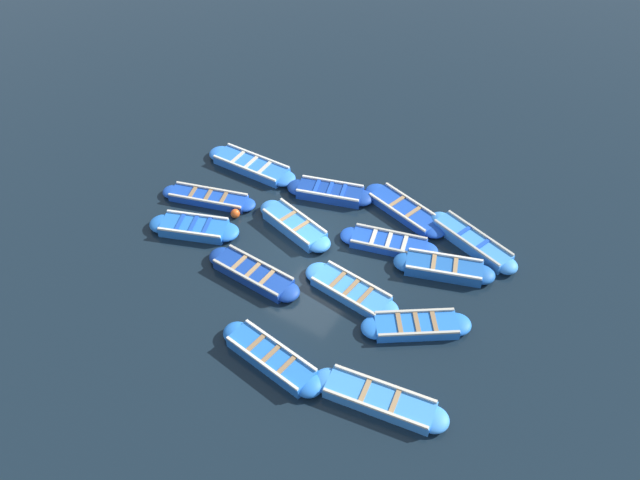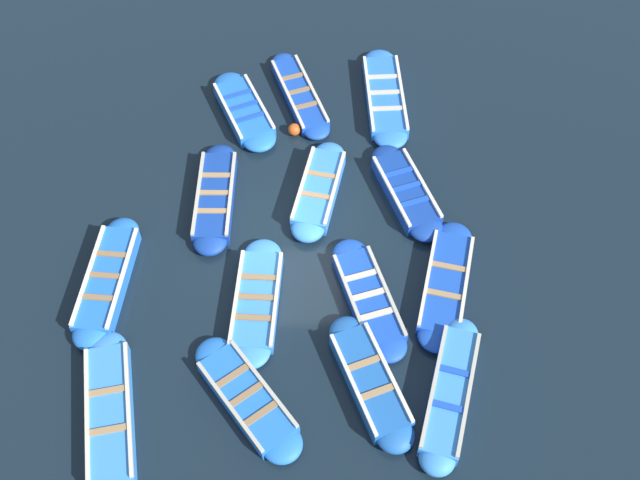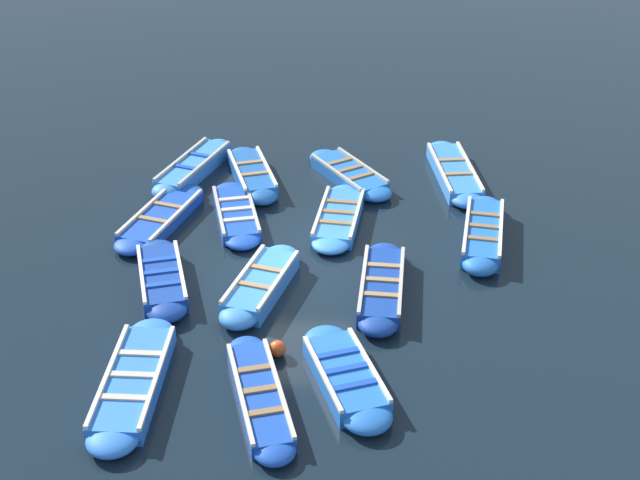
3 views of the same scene
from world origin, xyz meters
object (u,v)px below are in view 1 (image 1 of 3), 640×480
Objects in this scene: boat_mid_row at (404,210)px; boat_stern_in at (444,268)px; boat_bow_out at (472,242)px; boat_tucked at (209,198)px; boat_centre at (251,166)px; boat_drifting at (194,228)px; boat_outer_right at (253,274)px; boat_inner_gap at (416,326)px; buoy_orange_near at (235,214)px; boat_alongside at (295,225)px; boat_broadside at (351,291)px; boat_outer_left at (389,243)px; boat_far_corner at (379,400)px; boat_near_quay at (271,358)px; boat_end_of_row at (330,192)px.

boat_stern_in reaches higher than boat_mid_row.
boat_tucked is at bearing 106.78° from boat_bow_out.
boat_stern_in is 0.86× the size of boat_centre.
boat_outer_right reaches higher than boat_drifting.
boat_outer_right reaches higher than boat_inner_gap.
boat_outer_right is (-5.44, 2.90, 0.03)m from boat_mid_row.
boat_alongside is at bearing -76.01° from buoy_orange_near.
boat_centre reaches higher than boat_broadside.
boat_stern_in is 0.97× the size of boat_broadside.
boat_centre is 9.05m from boat_bow_out.
boat_alongside is (1.92, -3.00, 0.02)m from boat_drifting.
boat_far_corner reaches higher than boat_outer_left.
boat_mid_row is 0.95× the size of boat_far_corner.
boat_centre is at bearing 36.03° from boat_outer_right.
boat_bow_out is (1.49, -2.47, 0.05)m from boat_outer_left.
boat_broadside is at bearing -71.70° from boat_outer_right.
boat_broadside is (-4.42, -0.20, 0.00)m from boat_mid_row.
boat_end_of_row is at bearing 17.42° from boat_near_quay.
boat_broadside is 0.95× the size of boat_bow_out.
boat_outer_right is 3.09m from buoy_orange_near.
boat_outer_right is 5.80m from boat_centre.
boat_tucked is (1.57, 0.59, -0.03)m from boat_drifting.
boat_near_quay is 0.94× the size of boat_centre.
boat_inner_gap is at bearing -150.77° from boat_mid_row.
boat_near_quay is (-5.89, 2.90, 0.01)m from boat_stern_in.
boat_tucked is 10.31m from boat_far_corner.
boat_tucked is (-1.14, 8.95, -0.05)m from boat_stern_in.
boat_alongside reaches higher than boat_end_of_row.
buoy_orange_near is (-2.60, -1.13, -0.00)m from boat_centre.
boat_near_quay is at bearing -162.58° from boat_end_of_row.
boat_outer_left is 1.04× the size of boat_end_of_row.
boat_tucked is at bearing 115.68° from boat_mid_row.
boat_alongside is at bearing 63.12° from boat_broadside.
boat_near_quay is at bearing 153.75° from boat_stern_in.
boat_drifting is at bearing 90.58° from boat_inner_gap.
boat_end_of_row reaches higher than boat_tucked.
boat_broadside is 0.89× the size of boat_centre.
boat_inner_gap is at bearing -95.24° from boat_broadside.
boat_outer_left is 6.96m from boat_tucked.
boat_alongside is at bearing 71.81° from boat_inner_gap.
boat_mid_row is 11.18× the size of buoy_orange_near.
boat_drifting is 8.79m from boat_stern_in.
boat_far_corner is at bearing -129.07° from boat_alongside.
boat_mid_row is 1.01× the size of boat_bow_out.
boat_outer_left is 10.48× the size of buoy_orange_near.
boat_near_quay reaches higher than boat_bow_out.
boat_drifting is 6.18m from boat_broadside.
boat_outer_left is 0.95× the size of boat_near_quay.
buoy_orange_near is (-1.35, 7.56, -0.03)m from boat_stern_in.
boat_inner_gap is (-2.79, -2.32, 0.02)m from boat_outer_left.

